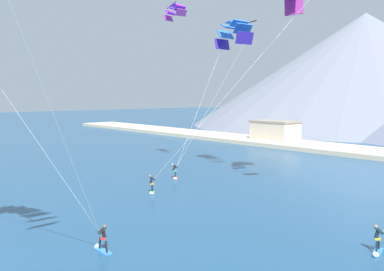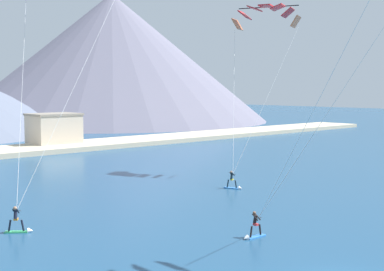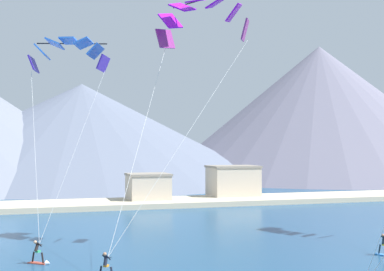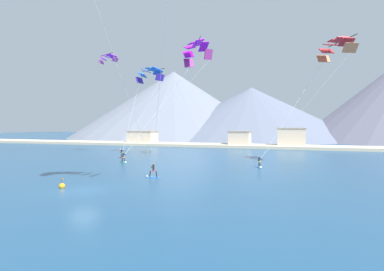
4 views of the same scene
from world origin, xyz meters
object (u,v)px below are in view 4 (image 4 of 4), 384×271
(kitesurfer_near_trail, at_px, (124,159))
(parafoil_kite_near_trail, at_px, (195,51))
(kitesurfer_far_left, at_px, (151,174))
(parafoil_kite_distant_high_outer, at_px, (108,58))
(kitesurfer_mid_center, at_px, (122,155))
(race_marker_buoy, at_px, (62,186))
(parafoil_kite_near_lead, at_px, (336,47))
(kitesurfer_near_lead, at_px, (260,164))
(parafoil_kite_mid_center, at_px, (150,74))

(kitesurfer_near_trail, height_order, parafoil_kite_near_trail, parafoil_kite_near_trail)
(kitesurfer_far_left, distance_m, parafoil_kite_distant_high_outer, 34.38)
(kitesurfer_mid_center, xyz_separation_m, parafoil_kite_distant_high_outer, (-5.89, 4.76, 18.63))
(kitesurfer_far_left, xyz_separation_m, race_marker_buoy, (-5.45, -7.60, -0.28))
(kitesurfer_near_trail, bearing_deg, parafoil_kite_near_lead, 10.89)
(kitesurfer_near_trail, xyz_separation_m, parafoil_kite_distant_high_outer, (-9.78, 10.56, 18.61))
(kitesurfer_near_trail, distance_m, race_marker_buoy, 18.71)
(kitesurfer_near_lead, xyz_separation_m, parafoil_kite_near_lead, (9.85, 4.81, 16.30))
(parafoil_kite_near_lead, relative_size, parafoil_kite_distant_high_outer, 3.44)
(kitesurfer_far_left, relative_size, parafoil_kite_distant_high_outer, 0.37)
(kitesurfer_near_lead, relative_size, parafoil_kite_near_trail, 0.09)
(kitesurfer_far_left, distance_m, parafoil_kite_near_lead, 30.94)
(kitesurfer_mid_center, bearing_deg, parafoil_kite_distant_high_outer, 141.05)
(parafoil_kite_near_trail, distance_m, parafoil_kite_distant_high_outer, 18.60)
(kitesurfer_near_lead, bearing_deg, parafoil_kite_distant_high_outer, 162.56)
(kitesurfer_near_lead, xyz_separation_m, kitesurfer_mid_center, (-24.42, 4.76, 0.04))
(parafoil_kite_near_trail, bearing_deg, parafoil_kite_near_lead, -8.21)
(kitesurfer_near_trail, distance_m, parafoil_kite_near_trail, 22.07)
(kitesurfer_mid_center, bearing_deg, parafoil_kite_near_lead, 0.08)
(kitesurfer_near_lead, xyz_separation_m, parafoil_kite_mid_center, (-22.11, 11.21, 15.36))
(kitesurfer_mid_center, height_order, parafoil_kite_near_lead, parafoil_kite_near_lead)
(parafoil_kite_mid_center, relative_size, race_marker_buoy, 15.32)
(kitesurfer_near_lead, distance_m, parafoil_kite_mid_center, 29.16)
(kitesurfer_far_left, distance_m, race_marker_buoy, 9.35)
(kitesurfer_near_lead, xyz_separation_m, kitesurfer_far_left, (-10.67, -11.61, -0.03))
(kitesurfer_mid_center, height_order, kitesurfer_far_left, kitesurfer_mid_center)
(parafoil_kite_near_lead, xyz_separation_m, race_marker_buoy, (-25.96, -24.02, -16.61))
(parafoil_kite_near_lead, bearing_deg, kitesurfer_far_left, -141.33)
(kitesurfer_near_lead, bearing_deg, parafoil_kite_near_lead, 26.02)
(kitesurfer_far_left, bearing_deg, parafoil_kite_mid_center, 116.61)
(kitesurfer_near_trail, height_order, kitesurfer_far_left, kitesurfer_near_trail)
(kitesurfer_near_lead, height_order, kitesurfer_far_left, kitesurfer_near_lead)
(parafoil_kite_near_trail, distance_m, race_marker_buoy, 33.15)
(kitesurfer_mid_center, distance_m, parafoil_kite_near_lead, 37.93)
(parafoil_kite_near_trail, bearing_deg, kitesurfer_mid_center, -165.93)
(kitesurfer_near_trail, xyz_separation_m, race_marker_buoy, (4.42, -18.18, -0.36))
(kitesurfer_mid_center, height_order, race_marker_buoy, kitesurfer_mid_center)
(parafoil_kite_mid_center, bearing_deg, parafoil_kite_near_trail, -17.65)
(kitesurfer_near_trail, height_order, parafoil_kite_distant_high_outer, parafoil_kite_distant_high_outer)
(parafoil_kite_near_lead, relative_size, parafoil_kite_near_trail, 0.87)
(parafoil_kite_near_trail, height_order, parafoil_kite_distant_high_outer, parafoil_kite_near_trail)
(parafoil_kite_near_trail, relative_size, race_marker_buoy, 18.60)
(kitesurfer_near_lead, height_order, parafoil_kite_near_lead, parafoil_kite_near_lead)
(kitesurfer_near_trail, xyz_separation_m, parafoil_kite_near_lead, (30.38, 5.84, 16.24))
(kitesurfer_near_lead, distance_m, race_marker_buoy, 25.08)
(parafoil_kite_near_lead, bearing_deg, parafoil_kite_near_trail, 171.79)
(kitesurfer_mid_center, xyz_separation_m, parafoil_kite_near_trail, (12.63, 3.17, 18.19))
(parafoil_kite_near_lead, height_order, parafoil_kite_mid_center, parafoil_kite_near_lead)
(kitesurfer_near_trail, distance_m, kitesurfer_far_left, 14.46)
(parafoil_kite_distant_high_outer, xyz_separation_m, race_marker_buoy, (14.20, -28.74, -18.98))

